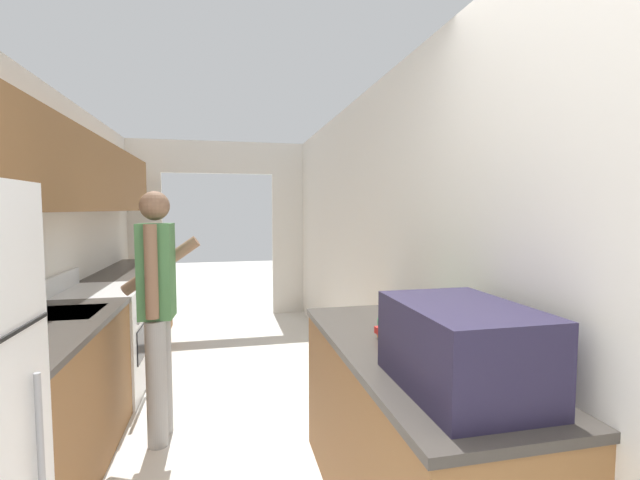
{
  "coord_description": "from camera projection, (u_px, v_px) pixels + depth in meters",
  "views": [
    {
      "loc": [
        0.09,
        -0.73,
        1.55
      ],
      "look_at": [
        1.03,
        3.51,
        1.23
      ],
      "focal_mm": 24.0,
      "sensor_mm": 36.0,
      "label": 1
    }
  ],
  "objects": [
    {
      "name": "range_oven",
      "position": [
        102.0,
        342.0,
        3.51
      ],
      "size": [
        0.66,
        0.74,
        1.04
      ],
      "color": "white",
      "rests_on": "ground_plane"
    },
    {
      "name": "person",
      "position": [
        157.0,
        308.0,
        2.82
      ],
      "size": [
        0.53,
        0.39,
        1.66
      ],
      "rotation": [
        0.0,
        0.0,
        1.51
      ],
      "color": "#9E9E9E",
      "rests_on": "ground_plane"
    },
    {
      "name": "book_stack",
      "position": [
        404.0,
        334.0,
        2.08
      ],
      "size": [
        0.24,
        0.31,
        0.09
      ],
      "color": "#C67028",
      "rests_on": "counter_right"
    },
    {
      "name": "wall_right",
      "position": [
        389.0,
        250.0,
        3.08
      ],
      "size": [
        0.06,
        7.92,
        2.5
      ],
      "color": "white",
      "rests_on": "ground_plane"
    },
    {
      "name": "suitcase",
      "position": [
        461.0,
        347.0,
        1.54
      ],
      "size": [
        0.41,
        0.63,
        0.31
      ],
      "color": "#231E38",
      "rests_on": "counter_right"
    },
    {
      "name": "counter_left",
      "position": [
        104.0,
        341.0,
        3.57
      ],
      "size": [
        0.62,
        4.24,
        0.9
      ],
      "color": "brown",
      "rests_on": "ground_plane"
    },
    {
      "name": "wall_left",
      "position": [
        36.0,
        217.0,
        2.91
      ],
      "size": [
        0.38,
        7.92,
        2.5
      ],
      "color": "white",
      "rests_on": "ground_plane"
    },
    {
      "name": "wall_far_with_doorway",
      "position": [
        219.0,
        217.0,
        6.1
      ],
      "size": [
        2.83,
        0.06,
        2.5
      ],
      "color": "white",
      "rests_on": "ground_plane"
    },
    {
      "name": "counter_right",
      "position": [
        403.0,
        437.0,
        2.06
      ],
      "size": [
        0.62,
        1.73,
        0.9
      ],
      "color": "brown",
      "rests_on": "ground_plane"
    }
  ]
}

